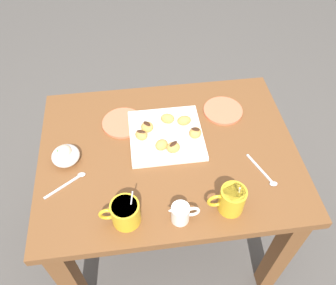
# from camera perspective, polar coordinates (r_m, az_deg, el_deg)

# --- Properties ---
(ground_plane) EXTENTS (8.00, 8.00, 0.00)m
(ground_plane) POSITION_cam_1_polar(r_m,az_deg,el_deg) (1.93, 0.05, -14.72)
(ground_plane) COLOR #514C47
(dining_table) EXTENTS (0.98, 0.75, 0.72)m
(dining_table) POSITION_cam_1_polar(r_m,az_deg,el_deg) (1.43, 0.06, -4.75)
(dining_table) COLOR brown
(dining_table) RESTS_ON ground_plane
(pastry_plate_square) EXTENTS (0.28, 0.28, 0.02)m
(pastry_plate_square) POSITION_cam_1_polar(r_m,az_deg,el_deg) (1.36, -0.20, 1.25)
(pastry_plate_square) COLOR white
(pastry_plate_square) RESTS_ON dining_table
(coffee_mug_mustard_left) EXTENTS (0.13, 0.09, 0.15)m
(coffee_mug_mustard_left) POSITION_cam_1_polar(r_m,az_deg,el_deg) (1.15, 10.44, -9.22)
(coffee_mug_mustard_left) COLOR gold
(coffee_mug_mustard_left) RESTS_ON dining_table
(coffee_mug_mustard_right) EXTENTS (0.13, 0.09, 0.14)m
(coffee_mug_mustard_right) POSITION_cam_1_polar(r_m,az_deg,el_deg) (1.12, -7.15, -11.40)
(coffee_mug_mustard_right) COLOR gold
(coffee_mug_mustard_right) RESTS_ON dining_table
(cream_pitcher_white) EXTENTS (0.10, 0.06, 0.07)m
(cream_pitcher_white) POSITION_cam_1_polar(r_m,az_deg,el_deg) (1.12, 2.12, -11.57)
(cream_pitcher_white) COLOR white
(cream_pitcher_white) RESTS_ON dining_table
(ice_cream_bowl) EXTENTS (0.10, 0.10, 0.08)m
(ice_cream_bowl) POSITION_cam_1_polar(r_m,az_deg,el_deg) (1.31, -16.62, -2.08)
(ice_cream_bowl) COLOR white
(ice_cream_bowl) RESTS_ON dining_table
(saucer_coral_left) EXTENTS (0.16, 0.16, 0.01)m
(saucer_coral_left) POSITION_cam_1_polar(r_m,az_deg,el_deg) (1.47, 9.08, 5.23)
(saucer_coral_left) COLOR #E5704C
(saucer_coral_left) RESTS_ON dining_table
(saucer_coral_right) EXTENTS (0.17, 0.17, 0.01)m
(saucer_coral_right) POSITION_cam_1_polar(r_m,az_deg,el_deg) (1.42, -7.49, 3.25)
(saucer_coral_right) COLOR #E5704C
(saucer_coral_right) RESTS_ON dining_table
(loose_spoon_near_saucer) EXTENTS (0.14, 0.10, 0.01)m
(loose_spoon_near_saucer) POSITION_cam_1_polar(r_m,az_deg,el_deg) (1.28, -15.91, -6.31)
(loose_spoon_near_saucer) COLOR silver
(loose_spoon_near_saucer) RESTS_ON dining_table
(loose_spoon_by_plate) EXTENTS (0.07, 0.15, 0.01)m
(loose_spoon_by_plate) POSITION_cam_1_polar(r_m,az_deg,el_deg) (1.30, 15.70, -5.05)
(loose_spoon_by_plate) COLOR silver
(loose_spoon_by_plate) RESTS_ON dining_table
(beignet_0) EXTENTS (0.06, 0.06, 0.03)m
(beignet_0) POSITION_cam_1_polar(r_m,az_deg,el_deg) (1.35, -3.47, 2.60)
(beignet_0) COLOR #D19347
(beignet_0) RESTS_ON pastry_plate_square
(chocolate_drizzle_0) EXTENTS (0.04, 0.04, 0.00)m
(chocolate_drizzle_0) POSITION_cam_1_polar(r_m,az_deg,el_deg) (1.34, -3.51, 3.14)
(chocolate_drizzle_0) COLOR #381E11
(chocolate_drizzle_0) RESTS_ON beignet_0
(beignet_1) EXTENTS (0.06, 0.05, 0.04)m
(beignet_1) POSITION_cam_1_polar(r_m,az_deg,el_deg) (1.38, -0.07, 4.00)
(beignet_1) COLOR #D19347
(beignet_1) RESTS_ON pastry_plate_square
(beignet_2) EXTENTS (0.06, 0.06, 0.04)m
(beignet_2) POSITION_cam_1_polar(r_m,az_deg,el_deg) (1.28, 0.89, -0.80)
(beignet_2) COLOR #D19347
(beignet_2) RESTS_ON pastry_plate_square
(chocolate_drizzle_2) EXTENTS (0.04, 0.03, 0.00)m
(chocolate_drizzle_2) POSITION_cam_1_polar(r_m,az_deg,el_deg) (1.27, 0.90, -0.22)
(chocolate_drizzle_2) COLOR #381E11
(chocolate_drizzle_2) RESTS_ON beignet_2
(beignet_3) EXTENTS (0.07, 0.07, 0.04)m
(beignet_3) POSITION_cam_1_polar(r_m,az_deg,el_deg) (1.33, -4.44, 1.25)
(beignet_3) COLOR #D19347
(beignet_3) RESTS_ON pastry_plate_square
(chocolate_drizzle_3) EXTENTS (0.04, 0.03, 0.00)m
(chocolate_drizzle_3) POSITION_cam_1_polar(r_m,az_deg,el_deg) (1.31, -4.49, 1.82)
(chocolate_drizzle_3) COLOR #381E11
(chocolate_drizzle_3) RESTS_ON beignet_3
(beignet_4) EXTENTS (0.07, 0.06, 0.04)m
(beignet_4) POSITION_cam_1_polar(r_m,az_deg,el_deg) (1.29, -1.08, -0.37)
(beignet_4) COLOR #D19347
(beignet_4) RESTS_ON pastry_plate_square
(beignet_5) EXTENTS (0.07, 0.07, 0.04)m
(beignet_5) POSITION_cam_1_polar(r_m,az_deg,el_deg) (1.33, 4.54, 1.62)
(beignet_5) COLOR #D19347
(beignet_5) RESTS_ON pastry_plate_square
(chocolate_drizzle_5) EXTENTS (0.04, 0.03, 0.00)m
(chocolate_drizzle_5) POSITION_cam_1_polar(r_m,az_deg,el_deg) (1.32, 4.59, 2.21)
(chocolate_drizzle_5) COLOR #381E11
(chocolate_drizzle_5) RESTS_ON beignet_5
(beignet_6) EXTENTS (0.06, 0.05, 0.04)m
(beignet_6) POSITION_cam_1_polar(r_m,az_deg,el_deg) (1.38, 2.69, 3.67)
(beignet_6) COLOR #D19347
(beignet_6) RESTS_ON pastry_plate_square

